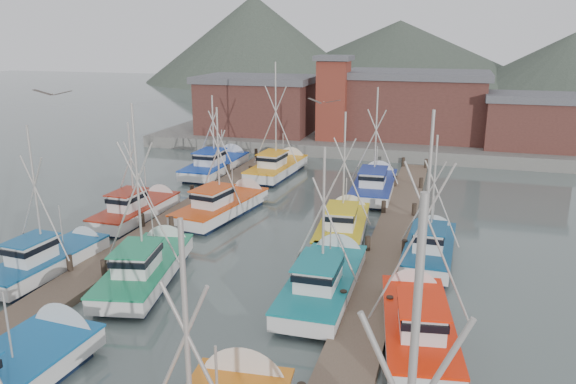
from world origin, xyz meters
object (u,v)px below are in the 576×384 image
(boat_4, at_px, (149,266))
(boat_12, at_px, (279,167))
(lookout_tower, at_px, (333,97))
(boat_8, at_px, (226,205))

(boat_4, relative_size, boat_12, 0.92)
(lookout_tower, relative_size, boat_8, 0.92)
(lookout_tower, relative_size, boat_12, 0.82)
(boat_4, relative_size, boat_8, 1.05)
(boat_12, bearing_deg, boat_8, -86.43)
(lookout_tower, xyz_separation_m, boat_8, (-2.43, -23.22, -4.87))
(lookout_tower, xyz_separation_m, boat_4, (-2.13, -33.96, -4.87))
(lookout_tower, bearing_deg, boat_4, -93.58)
(boat_4, bearing_deg, lookout_tower, 75.28)
(boat_8, height_order, boat_12, boat_12)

